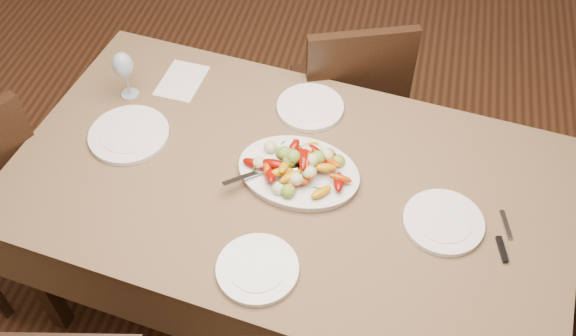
% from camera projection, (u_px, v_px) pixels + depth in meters
% --- Properties ---
extents(dining_table, '(1.95, 1.26, 0.76)m').
position_uv_depth(dining_table, '(288.00, 244.00, 2.40)').
color(dining_table, brown).
rests_on(dining_table, ground).
extents(chair_far, '(0.54, 0.54, 0.95)m').
position_uv_depth(chair_far, '(345.00, 94.00, 2.80)').
color(chair_far, black).
rests_on(chair_far, ground).
extents(serving_platter, '(0.43, 0.34, 0.02)m').
position_uv_depth(serving_platter, '(299.00, 173.00, 2.12)').
color(serving_platter, white).
rests_on(serving_platter, dining_table).
extents(roasted_vegetables, '(0.35, 0.26, 0.09)m').
position_uv_depth(roasted_vegetables, '(299.00, 162.00, 2.07)').
color(roasted_vegetables, '#780702').
rests_on(roasted_vegetables, serving_platter).
extents(serving_spoon, '(0.23, 0.25, 0.03)m').
position_uv_depth(serving_spoon, '(276.00, 169.00, 2.08)').
color(serving_spoon, '#9EA0A8').
rests_on(serving_spoon, serving_platter).
extents(plate_left, '(0.28, 0.28, 0.02)m').
position_uv_depth(plate_left, '(129.00, 135.00, 2.24)').
color(plate_left, white).
rests_on(plate_left, dining_table).
extents(plate_right, '(0.25, 0.25, 0.02)m').
position_uv_depth(plate_right, '(443.00, 222.00, 1.99)').
color(plate_right, white).
rests_on(plate_right, dining_table).
extents(plate_far, '(0.24, 0.24, 0.02)m').
position_uv_depth(plate_far, '(310.00, 108.00, 2.33)').
color(plate_far, white).
rests_on(plate_far, dining_table).
extents(plate_near, '(0.24, 0.24, 0.02)m').
position_uv_depth(plate_near, '(257.00, 269.00, 1.88)').
color(plate_near, white).
rests_on(plate_near, dining_table).
extents(wine_glass, '(0.08, 0.08, 0.20)m').
position_uv_depth(wine_glass, '(125.00, 74.00, 2.31)').
color(wine_glass, '#8C99A5').
rests_on(wine_glass, dining_table).
extents(menu_card, '(0.17, 0.22, 0.00)m').
position_uv_depth(menu_card, '(182.00, 81.00, 2.43)').
color(menu_card, silver).
rests_on(menu_card, dining_table).
extents(table_knife, '(0.07, 0.20, 0.01)m').
position_uv_depth(table_knife, '(504.00, 238.00, 1.96)').
color(table_knife, '#9EA0A8').
rests_on(table_knife, dining_table).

